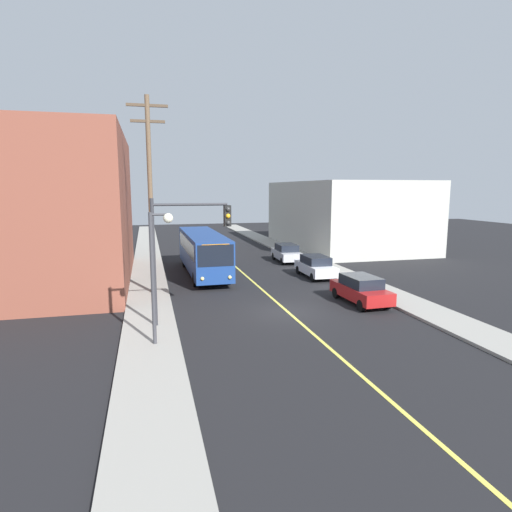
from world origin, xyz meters
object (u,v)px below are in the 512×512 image
(parked_car_silver, at_px, (287,253))
(street_lamp_left, at_px, (157,259))
(parked_car_red, at_px, (361,289))
(parked_car_white, at_px, (316,266))
(traffic_signal_left_corner, at_px, (187,238))
(utility_pole_near, at_px, (150,188))
(city_bus, at_px, (203,251))
(fire_hydrant, at_px, (368,280))

(parked_car_silver, relative_size, street_lamp_left, 0.81)
(parked_car_red, bearing_deg, parked_car_white, 87.83)
(parked_car_silver, relative_size, traffic_signal_left_corner, 0.74)
(parked_car_silver, distance_m, utility_pole_near, 16.42)
(city_bus, height_order, parked_car_white, city_bus)
(parked_car_white, height_order, parked_car_silver, same)
(city_bus, relative_size, street_lamp_left, 2.21)
(parked_car_silver, height_order, traffic_signal_left_corner, traffic_signal_left_corner)
(city_bus, height_order, traffic_signal_left_corner, traffic_signal_left_corner)
(parked_car_white, xyz_separation_m, fire_hydrant, (1.92, -4.48, -0.26))
(parked_car_red, relative_size, street_lamp_left, 0.81)
(parked_car_silver, bearing_deg, fire_hydrant, -80.86)
(parked_car_red, distance_m, utility_pole_near, 13.85)
(parked_car_silver, height_order, fire_hydrant, parked_car_silver)
(parked_car_silver, relative_size, utility_pole_near, 0.38)
(city_bus, xyz_separation_m, parked_car_silver, (8.07, 3.81, -0.98))
(street_lamp_left, bearing_deg, traffic_signal_left_corner, 60.40)
(parked_car_white, xyz_separation_m, parked_car_silver, (0.06, 7.09, 0.00))
(utility_pole_near, height_order, fire_hydrant, utility_pole_near)
(city_bus, height_order, utility_pole_near, utility_pole_near)
(parked_car_silver, height_order, utility_pole_near, utility_pole_near)
(parked_car_silver, bearing_deg, city_bus, -154.70)
(utility_pole_near, distance_m, street_lamp_left, 9.62)
(parked_car_red, height_order, street_lamp_left, street_lamp_left)
(city_bus, xyz_separation_m, traffic_signal_left_corner, (-2.33, -12.60, 2.49))
(parked_car_red, relative_size, parked_car_white, 1.01)
(parked_car_silver, bearing_deg, parked_car_red, -91.35)
(utility_pole_near, bearing_deg, parked_car_white, 12.55)
(parked_car_white, height_order, fire_hydrant, parked_car_white)
(utility_pole_near, relative_size, street_lamp_left, 2.15)
(parked_car_silver, xyz_separation_m, fire_hydrant, (1.86, -11.57, -0.26))
(city_bus, xyz_separation_m, parked_car_white, (8.01, -3.27, -0.98))
(parked_car_white, distance_m, parked_car_silver, 7.09)
(traffic_signal_left_corner, relative_size, fire_hydrant, 7.14)
(parked_car_white, xyz_separation_m, utility_pole_near, (-11.85, -2.64, 5.76))
(parked_car_white, distance_m, street_lamp_left, 16.92)
(parked_car_white, distance_m, traffic_signal_left_corner, 14.35)
(street_lamp_left, relative_size, fire_hydrant, 6.55)
(parked_car_white, bearing_deg, utility_pole_near, -167.45)
(parked_car_white, distance_m, fire_hydrant, 4.88)
(city_bus, distance_m, parked_car_white, 8.71)
(traffic_signal_left_corner, height_order, fire_hydrant, traffic_signal_left_corner)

